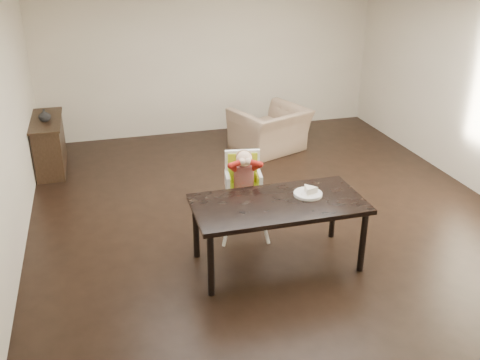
% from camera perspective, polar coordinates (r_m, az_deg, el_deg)
% --- Properties ---
extents(ground, '(7.00, 7.00, 0.00)m').
position_cam_1_polar(ground, '(6.93, 3.35, -3.73)').
color(ground, black).
rests_on(ground, ground).
extents(room_walls, '(6.02, 7.02, 2.71)m').
position_cam_1_polar(room_walls, '(6.28, 3.77, 11.38)').
color(room_walls, beige).
rests_on(room_walls, ground).
extents(dining_table, '(1.80, 0.90, 0.75)m').
position_cam_1_polar(dining_table, '(5.63, 4.12, -3.07)').
color(dining_table, black).
rests_on(dining_table, ground).
extents(high_chair, '(0.52, 0.52, 1.08)m').
position_cam_1_polar(high_chair, '(6.18, 0.39, 0.51)').
color(high_chair, white).
rests_on(high_chair, ground).
extents(plate, '(0.35, 0.35, 0.09)m').
position_cam_1_polar(plate, '(5.77, 7.33, -1.30)').
color(plate, white).
rests_on(plate, dining_table).
extents(armchair, '(1.30, 1.08, 0.98)m').
position_cam_1_polar(armchair, '(8.87, 3.22, 6.10)').
color(armchair, '#9D8064').
rests_on(armchair, ground).
extents(sideboard, '(0.44, 1.26, 0.79)m').
position_cam_1_polar(sideboard, '(8.68, -19.66, 3.65)').
color(sideboard, black).
rests_on(sideboard, ground).
extents(vase, '(0.20, 0.21, 0.17)m').
position_cam_1_polar(vase, '(8.46, -20.14, 6.49)').
color(vase, '#99999E').
rests_on(vase, sideboard).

